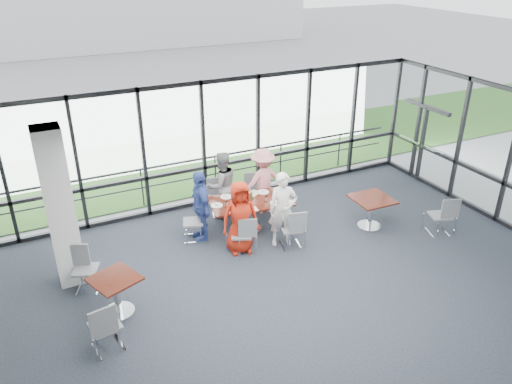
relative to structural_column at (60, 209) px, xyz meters
name	(u,v)px	position (x,y,z in m)	size (l,w,h in m)	color
floor	(305,317)	(3.60, -3.00, -1.61)	(12.00, 10.00, 0.02)	black
ceiling	(315,150)	(3.60, -3.00, 1.60)	(12.00, 10.00, 0.04)	silver
curtain_wall_back	(204,145)	(3.60, 2.00, 0.00)	(12.00, 0.10, 3.20)	white
exit_door	(422,144)	(9.60, 0.75, -0.55)	(0.12, 1.60, 2.10)	black
structural_column	(60,209)	(0.00, 0.00, 0.00)	(0.50, 0.50, 3.20)	white
apron	(154,143)	(3.60, 7.00, -1.62)	(80.00, 70.00, 0.02)	gray
grass_strip	(172,162)	(3.60, 5.00, -1.59)	(80.00, 5.00, 0.01)	#295921
guard_rail	(197,177)	(3.60, 2.60, -1.10)	(0.06, 0.06, 12.00)	#2D2D33
main_table	(250,206)	(4.05, 0.26, -0.98)	(2.00, 1.29, 0.75)	#35180E
side_table_left	(115,284)	(0.61, -1.41, -0.98)	(0.98, 0.98, 0.75)	#35180E
side_table_right	(372,203)	(6.65, -0.87, -0.96)	(0.91, 0.91, 0.75)	#35180E
diner_near_left	(240,218)	(3.45, -0.49, -0.78)	(0.80, 0.52, 1.64)	#A91E0D
diner_near_right	(283,210)	(4.41, -0.63, -0.75)	(0.62, 0.46, 1.71)	silver
diner_far_left	(222,185)	(3.71, 1.13, -0.76)	(0.82, 0.51, 1.68)	slate
diner_far_right	(263,181)	(4.70, 0.92, -0.76)	(1.08, 0.56, 1.67)	#D47F81
diner_end	(200,205)	(2.88, 0.38, -0.77)	(0.98, 0.53, 1.67)	#314692
chair_main_nl	(241,235)	(3.45, -0.55, -1.17)	(0.42, 0.42, 0.86)	slate
chair_main_nr	(291,228)	(4.53, -0.81, -1.15)	(0.44, 0.44, 0.89)	slate
chair_main_fl	(220,198)	(3.71, 1.25, -1.15)	(0.44, 0.44, 0.90)	slate
chair_main_fr	(258,192)	(4.69, 1.15, -1.15)	(0.44, 0.44, 0.89)	slate
chair_main_end	(193,222)	(2.70, 0.41, -1.15)	(0.44, 0.44, 0.89)	slate
chair_spare_la	(105,326)	(0.25, -2.25, -1.13)	(0.46, 0.46, 0.94)	slate
chair_spare_lb	(86,270)	(0.22, -0.46, -1.14)	(0.45, 0.45, 0.91)	slate
chair_spare_r	(440,216)	(7.88, -1.83, -1.14)	(0.45, 0.45, 0.92)	slate
plate_nl	(232,211)	(3.47, -0.02, -0.84)	(0.24, 0.24, 0.01)	white
plate_nr	(276,203)	(4.52, -0.13, -0.84)	(0.27, 0.27, 0.01)	white
plate_fl	(226,197)	(3.63, 0.68, -0.84)	(0.28, 0.28, 0.01)	white
plate_fr	(263,192)	(4.51, 0.52, -0.84)	(0.28, 0.28, 0.01)	white
plate_end	(217,205)	(3.26, 0.36, -0.84)	(0.28, 0.28, 0.01)	white
tumbler_a	(241,204)	(3.73, 0.08, -0.78)	(0.07, 0.07, 0.15)	white
tumbler_b	(266,199)	(4.35, 0.05, -0.78)	(0.07, 0.07, 0.13)	white
tumbler_c	(250,193)	(4.14, 0.47, -0.77)	(0.08, 0.08, 0.15)	white
tumbler_d	(226,205)	(3.42, 0.18, -0.78)	(0.07, 0.07, 0.14)	white
menu_a	(251,210)	(3.86, -0.15, -0.85)	(0.32, 0.22, 0.00)	white
menu_b	(286,202)	(4.76, -0.16, -0.85)	(0.30, 0.21, 0.00)	white
menu_c	(254,193)	(4.29, 0.57, -0.85)	(0.32, 0.22, 0.00)	white
condiment_caddy	(251,198)	(4.09, 0.32, -0.83)	(0.10, 0.07, 0.04)	black
ketchup_bottle	(249,197)	(4.04, 0.29, -0.76)	(0.06, 0.06, 0.18)	#B02B18
green_bottle	(251,196)	(4.09, 0.28, -0.75)	(0.05, 0.05, 0.20)	#227635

